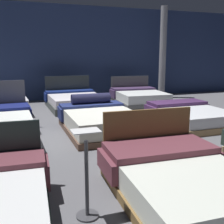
% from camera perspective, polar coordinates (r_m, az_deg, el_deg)
% --- Properties ---
extents(ground_plane, '(18.00, 18.00, 0.02)m').
position_cam_1_polar(ground_plane, '(6.20, -2.10, -3.96)').
color(ground_plane, '#5B5B60').
extents(showroom_back_wall, '(18.00, 0.06, 3.50)m').
position_cam_1_polar(showroom_back_wall, '(10.71, -10.11, 12.00)').
color(showroom_back_wall, navy).
rests_on(showroom_back_wall, ground_plane).
extents(bed_1, '(1.59, 2.05, 0.90)m').
position_cam_1_polar(bed_1, '(3.45, 13.62, -13.28)').
color(bed_1, brown).
rests_on(bed_1, ground_plane).
extents(bed_4, '(1.58, 2.15, 0.75)m').
position_cam_1_polar(bed_4, '(6.08, -2.49, -1.77)').
color(bed_4, brown).
rests_on(bed_4, ground_plane).
extents(bed_5, '(1.63, 2.00, 0.47)m').
position_cam_1_polar(bed_5, '(7.03, 15.94, -0.72)').
color(bed_5, olive).
rests_on(bed_5, ground_plane).
extents(bed_7, '(1.74, 2.19, 0.96)m').
position_cam_1_polar(bed_7, '(8.91, -7.77, 2.33)').
color(bed_7, '#2E3430').
rests_on(bed_7, ground_plane).
extents(bed_8, '(1.73, 2.11, 0.89)m').
position_cam_1_polar(bed_8, '(9.70, 5.59, 3.16)').
color(bed_8, '#525352').
rests_on(bed_8, ground_plane).
extents(price_sign, '(0.28, 0.24, 0.94)m').
position_cam_1_polar(price_sign, '(2.92, -5.26, -14.87)').
color(price_sign, '#3F3F44').
rests_on(price_sign, ground_plane).
extents(support_pillar, '(0.26, 0.26, 3.50)m').
position_cam_1_polar(support_pillar, '(11.14, 10.52, 11.97)').
color(support_pillar, '#99999E').
rests_on(support_pillar, ground_plane).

